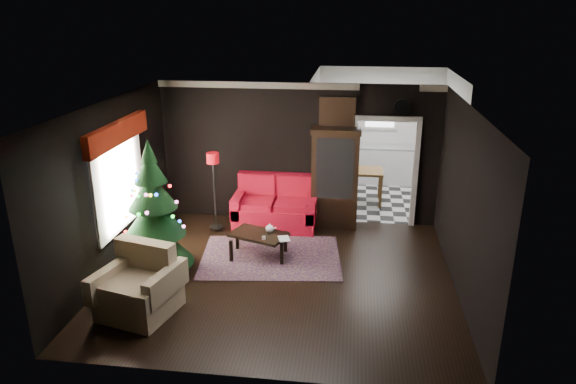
# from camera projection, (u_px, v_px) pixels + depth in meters

# --- Properties ---
(floor) EXTENTS (5.50, 5.50, 0.00)m
(floor) POSITION_uv_depth(u_px,v_px,m) (281.00, 277.00, 8.59)
(floor) COLOR black
(floor) RESTS_ON ground
(ceiling) EXTENTS (5.50, 5.50, 0.00)m
(ceiling) POSITION_uv_depth(u_px,v_px,m) (280.00, 105.00, 7.66)
(ceiling) COLOR white
(ceiling) RESTS_ON ground
(wall_back) EXTENTS (5.50, 0.00, 5.50)m
(wall_back) POSITION_uv_depth(u_px,v_px,m) (298.00, 154.00, 10.47)
(wall_back) COLOR black
(wall_back) RESTS_ON ground
(wall_front) EXTENTS (5.50, 0.00, 5.50)m
(wall_front) POSITION_uv_depth(u_px,v_px,m) (249.00, 272.00, 5.79)
(wall_front) COLOR black
(wall_front) RESTS_ON ground
(wall_left) EXTENTS (0.00, 5.50, 5.50)m
(wall_left) POSITION_uv_depth(u_px,v_px,m) (111.00, 189.00, 8.46)
(wall_left) COLOR black
(wall_left) RESTS_ON ground
(wall_right) EXTENTS (0.00, 5.50, 5.50)m
(wall_right) POSITION_uv_depth(u_px,v_px,m) (465.00, 204.00, 7.80)
(wall_right) COLOR black
(wall_right) RESTS_ON ground
(doorway) EXTENTS (1.10, 0.10, 2.10)m
(doorway) POSITION_uv_depth(u_px,v_px,m) (384.00, 174.00, 10.38)
(doorway) COLOR silver
(doorway) RESTS_ON ground
(left_window) EXTENTS (0.05, 1.60, 1.40)m
(left_window) POSITION_uv_depth(u_px,v_px,m) (118.00, 182.00, 8.62)
(left_window) COLOR white
(left_window) RESTS_ON wall_left
(valance) EXTENTS (0.12, 2.10, 0.35)m
(valance) POSITION_uv_depth(u_px,v_px,m) (118.00, 133.00, 8.34)
(valance) COLOR maroon
(valance) RESTS_ON wall_left
(kitchen_floor) EXTENTS (3.00, 3.00, 0.00)m
(kitchen_floor) POSITION_uv_depth(u_px,v_px,m) (378.00, 198.00, 12.13)
(kitchen_floor) COLOR silver
(kitchen_floor) RESTS_ON ground
(kitchen_window) EXTENTS (0.70, 0.06, 0.70)m
(kitchen_window) POSITION_uv_depth(u_px,v_px,m) (380.00, 113.00, 12.92)
(kitchen_window) COLOR white
(kitchen_window) RESTS_ON ground
(rug) EXTENTS (2.58, 2.00, 0.01)m
(rug) POSITION_uv_depth(u_px,v_px,m) (271.00, 257.00, 9.26)
(rug) COLOR #53414E
(rug) RESTS_ON ground
(loveseat) EXTENTS (1.70, 0.90, 1.00)m
(loveseat) POSITION_uv_depth(u_px,v_px,m) (275.00, 203.00, 10.39)
(loveseat) COLOR maroon
(loveseat) RESTS_ON ground
(curio_cabinet) EXTENTS (0.90, 0.45, 1.90)m
(curio_cabinet) POSITION_uv_depth(u_px,v_px,m) (335.00, 180.00, 10.31)
(curio_cabinet) COLOR black
(curio_cabinet) RESTS_ON ground
(floor_lamp) EXTENTS (0.26, 0.26, 1.50)m
(floor_lamp) POSITION_uv_depth(u_px,v_px,m) (214.00, 191.00, 10.08)
(floor_lamp) COLOR black
(floor_lamp) RESTS_ON ground
(christmas_tree) EXTENTS (1.36, 1.36, 2.26)m
(christmas_tree) POSITION_uv_depth(u_px,v_px,m) (154.00, 213.00, 8.42)
(christmas_tree) COLOR black
(christmas_tree) RESTS_ON ground
(armchair) EXTENTS (1.19, 1.19, 1.00)m
(armchair) POSITION_uv_depth(u_px,v_px,m) (138.00, 284.00, 7.44)
(armchair) COLOR tan
(armchair) RESTS_ON ground
(coffee_table) EXTENTS (1.09, 0.87, 0.43)m
(coffee_table) POSITION_uv_depth(u_px,v_px,m) (259.00, 245.00, 9.21)
(coffee_table) COLOR black
(coffee_table) RESTS_ON rug
(teapot) EXTENTS (0.18, 0.18, 0.15)m
(teapot) POSITION_uv_depth(u_px,v_px,m) (270.00, 228.00, 9.15)
(teapot) COLOR white
(teapot) RESTS_ON coffee_table
(cup_a) EXTENTS (0.07, 0.07, 0.06)m
(cup_a) POSITION_uv_depth(u_px,v_px,m) (268.00, 229.00, 9.25)
(cup_a) COLOR white
(cup_a) RESTS_ON coffee_table
(cup_b) EXTENTS (0.08, 0.08, 0.05)m
(cup_b) POSITION_uv_depth(u_px,v_px,m) (264.00, 238.00, 8.90)
(cup_b) COLOR silver
(cup_b) RESTS_ON coffee_table
(book) EXTENTS (0.18, 0.07, 0.25)m
(book) POSITION_uv_depth(u_px,v_px,m) (279.00, 233.00, 8.85)
(book) COLOR tan
(book) RESTS_ON coffee_table
(wall_clock) EXTENTS (0.32, 0.32, 0.06)m
(wall_clock) POSITION_uv_depth(u_px,v_px,m) (402.00, 107.00, 9.86)
(wall_clock) COLOR white
(wall_clock) RESTS_ON wall_back
(painting) EXTENTS (0.62, 0.05, 0.52)m
(painting) POSITION_uv_depth(u_px,v_px,m) (337.00, 112.00, 10.05)
(painting) COLOR #C08E47
(painting) RESTS_ON wall_back
(kitchen_counter) EXTENTS (1.80, 0.60, 0.90)m
(kitchen_counter) POSITION_uv_depth(u_px,v_px,m) (378.00, 165.00, 13.10)
(kitchen_counter) COLOR white
(kitchen_counter) RESTS_ON ground
(kitchen_table) EXTENTS (0.70, 0.70, 0.75)m
(kitchen_table) POSITION_uv_depth(u_px,v_px,m) (366.00, 186.00, 11.76)
(kitchen_table) COLOR brown
(kitchen_table) RESTS_ON ground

